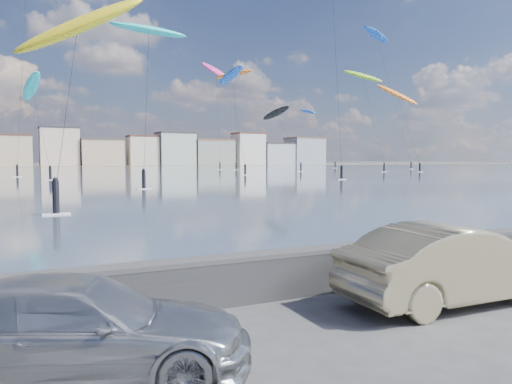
% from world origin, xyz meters
% --- Properties ---
extents(ground, '(700.00, 700.00, 0.00)m').
position_xyz_m(ground, '(0.00, 0.00, 0.00)').
color(ground, '#333335').
rests_on(ground, ground).
extents(bay_water, '(500.00, 177.00, 0.00)m').
position_xyz_m(bay_water, '(0.00, 91.50, 0.01)').
color(bay_water, '#334056').
rests_on(bay_water, ground).
extents(far_shore_strip, '(500.00, 60.00, 0.00)m').
position_xyz_m(far_shore_strip, '(0.00, 200.00, 0.01)').
color(far_shore_strip, '#4C473D').
rests_on(far_shore_strip, ground).
extents(seawall, '(400.00, 0.36, 1.08)m').
position_xyz_m(seawall, '(0.00, 2.70, 0.58)').
color(seawall, '#28282B').
rests_on(seawall, ground).
extents(far_buildings, '(240.79, 13.26, 14.60)m').
position_xyz_m(far_buildings, '(1.31, 186.00, 6.03)').
color(far_buildings, gray).
rests_on(far_buildings, ground).
extents(car_silver, '(5.09, 3.45, 1.37)m').
position_xyz_m(car_silver, '(-3.38, 0.53, 0.69)').
color(car_silver, '#B0B3B6').
rests_on(car_silver, ground).
extents(car_champagne, '(5.01, 1.88, 1.63)m').
position_xyz_m(car_champagne, '(4.01, 0.84, 0.82)').
color(car_champagne, tan).
rests_on(car_champagne, ground).
extents(kitesurfer_0, '(3.55, 13.21, 20.24)m').
position_xyz_m(kitesurfer_0, '(33.26, 80.84, 18.21)').
color(kitesurfer_0, blue).
rests_on(kitesurfer_0, ground).
extents(kitesurfer_1, '(4.93, 17.88, 18.99)m').
position_xyz_m(kitesurfer_1, '(79.22, 127.32, 17.24)').
color(kitesurfer_1, blue).
rests_on(kitesurfer_1, ground).
extents(kitesurfer_2, '(5.43, 14.73, 15.73)m').
position_xyz_m(kitesurfer_2, '(52.28, 98.18, 13.37)').
color(kitesurfer_2, black).
rests_on(kitesurfer_2, ground).
extents(kitesurfer_3, '(8.66, 10.80, 29.45)m').
position_xyz_m(kitesurfer_3, '(45.39, 119.27, 25.69)').
color(kitesurfer_3, '#E5338C').
rests_on(kitesurfer_3, ground).
extents(kitesurfer_5, '(9.94, 15.01, 15.70)m').
position_xyz_m(kitesurfer_5, '(0.44, 32.74, 12.59)').
color(kitesurfer_5, yellow).
rests_on(kitesurfer_5, ground).
extents(kitesurfer_7, '(8.91, 10.08, 18.02)m').
position_xyz_m(kitesurfer_7, '(9.88, 49.37, 16.95)').
color(kitesurfer_7, '#19BFBF').
rests_on(kitesurfer_7, ground).
extents(kitesurfer_11, '(4.05, 18.93, 16.81)m').
position_xyz_m(kitesurfer_11, '(-1.09, 80.62, 14.07)').
color(kitesurfer_11, '#19BFBF').
rests_on(kitesurfer_11, ground).
extents(kitesurfer_13, '(9.11, 14.12, 40.69)m').
position_xyz_m(kitesurfer_13, '(89.80, 108.08, 37.45)').
color(kitesurfer_13, blue).
rests_on(kitesurfer_13, ground).
extents(kitesurfer_15, '(9.42, 14.17, 20.63)m').
position_xyz_m(kitesurfer_15, '(75.37, 82.87, 17.34)').
color(kitesurfer_15, orange).
rests_on(kitesurfer_15, ground).
extents(kitesurfer_16, '(7.75, 13.70, 23.98)m').
position_xyz_m(kitesurfer_16, '(68.28, 86.34, 21.41)').
color(kitesurfer_16, '#8CD826').
rests_on(kitesurfer_16, ground).
extents(kitesurfer_17, '(10.55, 11.66, 26.79)m').
position_xyz_m(kitesurfer_17, '(48.97, 115.36, 24.78)').
color(kitesurfer_17, orange).
rests_on(kitesurfer_17, ground).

